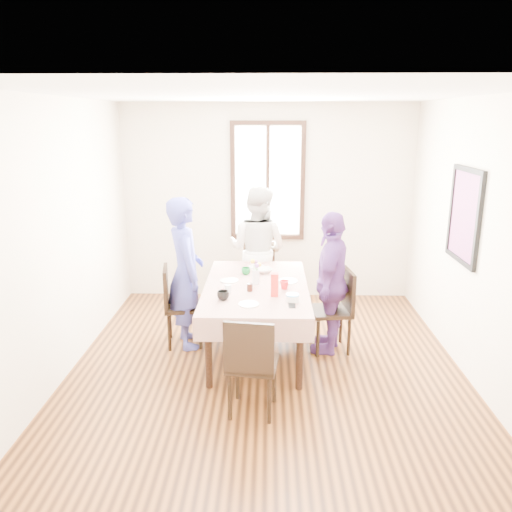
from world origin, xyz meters
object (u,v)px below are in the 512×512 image
person_right (330,283)px  dining_table (256,319)px  chair_left (184,306)px  chair_near (253,363)px  person_far (258,251)px  chair_far (258,278)px  chair_right (331,311)px  person_left (185,273)px

person_right → dining_table: bearing=-69.8°
chair_left → person_right: size_ratio=0.58×
chair_near → person_far: bearing=97.7°
dining_table → chair_far: 1.20m
dining_table → person_far: bearing=90.0°
chair_left → chair_right: (1.63, -0.11, 0.00)m
chair_left → person_right: bearing=76.7°
dining_table → chair_far: size_ratio=1.91×
chair_near → person_right: size_ratio=0.58×
chair_far → dining_table: bearing=91.8°
chair_near → person_far: person_far is taller
chair_near → person_far: size_ratio=0.54×
chair_left → chair_far: 1.32m
dining_table → person_far: 1.26m
chair_near → person_right: bearing=65.3°
dining_table → chair_right: size_ratio=1.91×
chair_far → chair_left: bearing=53.6°
chair_left → chair_far: (0.82, 1.03, 0.00)m
chair_right → chair_far: 1.40m
dining_table → person_left: person_left is taller
person_far → chair_left: bearing=75.4°
chair_far → person_left: size_ratio=0.54×
chair_left → person_left: 0.39m
dining_table → chair_left: (-0.82, 0.16, 0.08)m
chair_far → chair_near: same height
chair_far → person_right: size_ratio=0.58×
dining_table → chair_right: bearing=3.8°
person_left → chair_left: bearing=71.6°
chair_far → person_right: bearing=126.6°
dining_table → person_right: (0.79, 0.05, 0.40)m
chair_right → person_far: person_far is taller
chair_near → person_far: (0.00, 2.37, 0.38)m
chair_right → person_left: (-1.61, 0.11, 0.39)m
chair_left → person_far: person_far is taller
dining_table → person_left: (-0.79, 0.16, 0.47)m
person_right → person_left: bearing=-77.7°
chair_right → dining_table: bearing=87.0°
chair_far → person_left: (-0.79, -1.03, 0.39)m
chair_far → person_left: person_left is taller
chair_right → person_far: 1.44m
chair_near → person_left: size_ratio=0.54×
dining_table → chair_left: 0.84m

